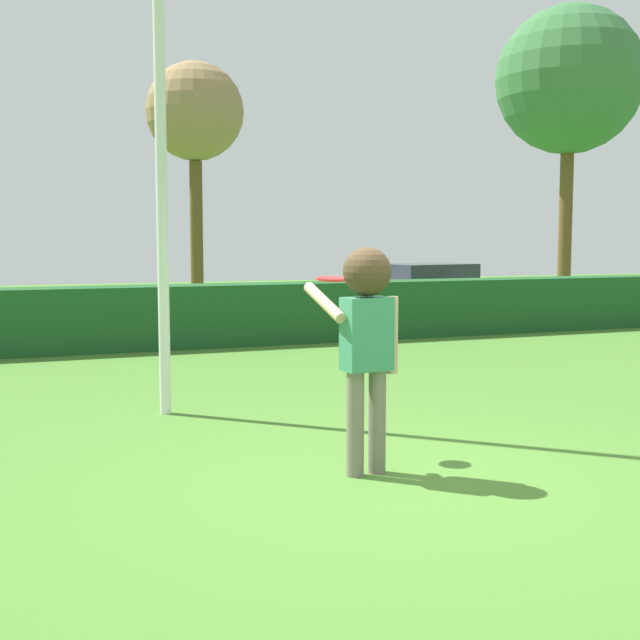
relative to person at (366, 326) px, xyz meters
The scene contains 8 objects.
ground_plane 1.22m from the person, 62.52° to the right, with size 60.00×60.00×0.00m, color #48792C.
person is the anchor object (origin of this frame).
frisbee 0.83m from the person, 88.72° to the left, with size 0.27×0.27×0.04m.
lamppost 4.05m from the person, 109.43° to the left, with size 0.24×0.24×6.96m.
hedge_row 8.38m from the person, 89.16° to the left, with size 22.46×0.90×1.07m, color #1C4F24.
parked_car_silver 14.51m from the person, 59.36° to the left, with size 4.44×2.45×1.25m.
bare_elm_tree 16.49m from the person, 81.44° to the left, with size 2.54×2.54×6.44m.
birch_tree 20.83m from the person, 47.92° to the left, with size 4.35×4.35×8.74m.
Camera 1 is at (-2.88, -5.73, 1.88)m, focal length 47.05 mm.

